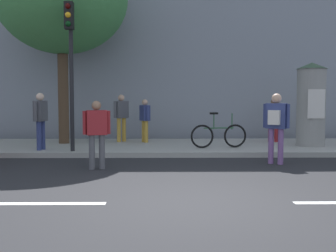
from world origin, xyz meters
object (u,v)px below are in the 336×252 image
at_px(pedestrian_tallest, 97,128).
at_px(pedestrian_with_backpack, 145,118).
at_px(poster_column, 311,104).
at_px(pedestrian_near_pole, 121,114).
at_px(pedestrian_in_dark_shirt, 273,116).
at_px(traffic_light, 70,52).
at_px(pedestrian_in_light_jacket, 41,116).
at_px(bicycle_leaning, 219,135).
at_px(pedestrian_in_red_top, 276,121).

xyz_separation_m(pedestrian_tallest, pedestrian_with_backpack, (0.93, 4.53, 0.04)).
bearing_deg(pedestrian_with_backpack, poster_column, -12.05).
xyz_separation_m(poster_column, pedestrian_with_backpack, (-5.34, 1.14, -0.49)).
relative_size(pedestrian_tallest, pedestrian_near_pole, 0.98).
height_order(pedestrian_in_dark_shirt, pedestrian_near_pole, pedestrian_near_pole).
bearing_deg(traffic_light, pedestrian_near_pole, 66.89).
bearing_deg(pedestrian_in_dark_shirt, poster_column, -55.35).
relative_size(traffic_light, pedestrian_in_light_jacket, 2.49).
bearing_deg(pedestrian_near_pole, pedestrian_with_backpack, -12.56).
bearing_deg(bicycle_leaning, pedestrian_near_pole, 149.84).
height_order(traffic_light, poster_column, traffic_light).
bearing_deg(pedestrian_near_pole, pedestrian_in_dark_shirt, -0.77).
bearing_deg(poster_column, traffic_light, -169.49).
distance_m(pedestrian_with_backpack, bicycle_leaning, 2.90).
xyz_separation_m(traffic_light, pedestrian_in_light_jacket, (-0.99, 0.41, -1.84)).
bearing_deg(poster_column, pedestrian_in_dark_shirt, 124.65).
xyz_separation_m(pedestrian_in_dark_shirt, pedestrian_with_backpack, (-4.48, -0.11, -0.04)).
bearing_deg(pedestrian_in_dark_shirt, pedestrian_near_pole, 179.23).
relative_size(poster_column, pedestrian_in_light_jacket, 1.58).
bearing_deg(pedestrian_tallest, pedestrian_in_light_jacket, 129.87).
distance_m(traffic_light, poster_column, 7.59).
relative_size(traffic_light, pedestrian_tallest, 2.60).
relative_size(traffic_light, bicycle_leaning, 2.38).
relative_size(pedestrian_in_dark_shirt, bicycle_leaning, 0.86).
distance_m(pedestrian_in_red_top, bicycle_leaning, 2.53).
xyz_separation_m(pedestrian_in_red_top, pedestrian_in_dark_shirt, (0.99, 3.96, -0.04)).
bearing_deg(traffic_light, poster_column, 10.51).
bearing_deg(pedestrian_in_red_top, pedestrian_with_backpack, 132.18).
bearing_deg(pedestrian_near_pole, pedestrian_tallest, -91.23).
height_order(pedestrian_in_light_jacket, pedestrian_near_pole, pedestrian_in_light_jacket).
height_order(pedestrian_in_dark_shirt, pedestrian_with_backpack, pedestrian_in_dark_shirt).
bearing_deg(traffic_light, pedestrian_in_light_jacket, 157.66).
xyz_separation_m(pedestrian_tallest, pedestrian_near_pole, (0.10, 4.71, 0.17)).
xyz_separation_m(traffic_light, pedestrian_tallest, (1.04, -2.03, -2.01)).
relative_size(poster_column, bicycle_leaning, 1.51).
xyz_separation_m(pedestrian_near_pole, bicycle_leaning, (3.17, -1.84, -0.59)).
bearing_deg(pedestrian_with_backpack, pedestrian_in_light_jacket, -144.83).
bearing_deg(traffic_light, bicycle_leaning, 11.07).
relative_size(pedestrian_tallest, pedestrian_in_red_top, 0.90).
xyz_separation_m(pedestrian_in_dark_shirt, pedestrian_near_pole, (-5.31, 0.07, 0.08)).
bearing_deg(pedestrian_with_backpack, pedestrian_in_dark_shirt, 1.45).
distance_m(traffic_light, pedestrian_in_dark_shirt, 7.22).
bearing_deg(pedestrian_tallest, traffic_light, 117.22).
xyz_separation_m(poster_column, pedestrian_in_light_jacket, (-8.31, -0.95, -0.36)).
bearing_deg(pedestrian_with_backpack, bicycle_leaning, -35.32).
bearing_deg(pedestrian_in_dark_shirt, pedestrian_with_backpack, -178.55).
xyz_separation_m(poster_column, bicycle_leaning, (-3.01, -0.51, -0.95)).
xyz_separation_m(traffic_light, pedestrian_near_pole, (1.15, 2.68, -1.84)).
bearing_deg(pedestrian_tallest, pedestrian_near_pole, 88.77).
bearing_deg(bicycle_leaning, pedestrian_in_red_top, -62.32).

